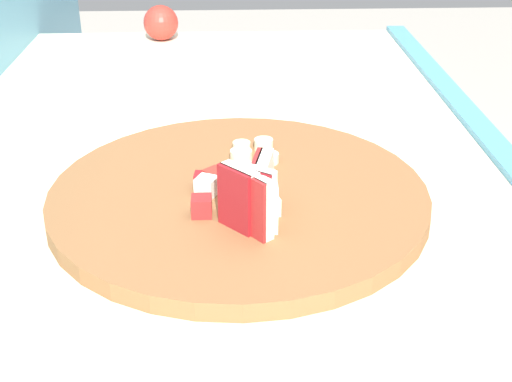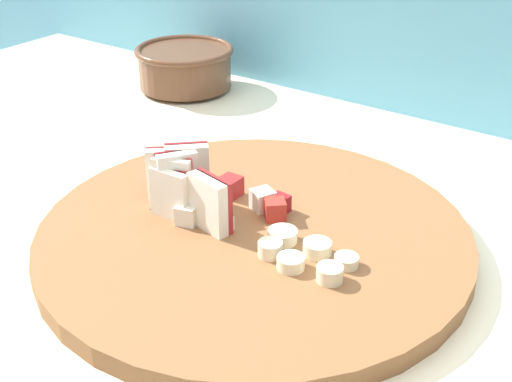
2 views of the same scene
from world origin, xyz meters
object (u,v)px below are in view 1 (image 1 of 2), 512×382
cutting_board (239,196)px  whole_apple (161,23)px  apple_wedge_fan (256,196)px  apple_dice_pile (221,192)px  banana_slice_rows (253,157)px

cutting_board → whole_apple: (0.71, 0.15, 0.03)m
apple_wedge_fan → cutting_board: bearing=12.0°
cutting_board → apple_wedge_fan: (-0.08, -0.02, 0.04)m
cutting_board → apple_dice_pile: bearing=143.8°
apple_dice_pile → banana_slice_rows: (0.10, -0.04, -0.00)m
apple_dice_pile → banana_slice_rows: size_ratio=0.99×
banana_slice_rows → whole_apple: 0.66m
apple_dice_pile → apple_wedge_fan: bearing=-144.6°
apple_wedge_fan → whole_apple: (0.79, 0.16, -0.02)m
apple_dice_pile → banana_slice_rows: 0.10m
cutting_board → whole_apple: 0.73m
whole_apple → apple_wedge_fan: bearing=-168.3°
cutting_board → apple_dice_pile: size_ratio=4.56×
cutting_board → banana_slice_rows: 0.07m
apple_dice_pile → banana_slice_rows: apple_dice_pile is taller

